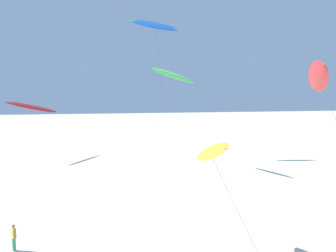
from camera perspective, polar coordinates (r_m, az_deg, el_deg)
flying_kite_0 at (r=53.30m, az=-2.20°, el=15.89°), size 7.32×6.55×20.38m
flying_kite_1 at (r=53.84m, az=-20.92°, el=2.84°), size 6.62×12.96×8.64m
flying_kite_2 at (r=43.60m, az=0.59°, el=8.20°), size 6.18×7.11×13.04m
flying_kite_4 at (r=18.48m, az=6.78°, el=-4.19°), size 2.88×11.74×8.04m
flying_kite_5 at (r=22.57m, az=22.92°, el=7.10°), size 4.80×13.33×11.78m
person_near_left at (r=24.55m, az=-23.56°, el=-15.97°), size 0.35×0.42×1.67m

